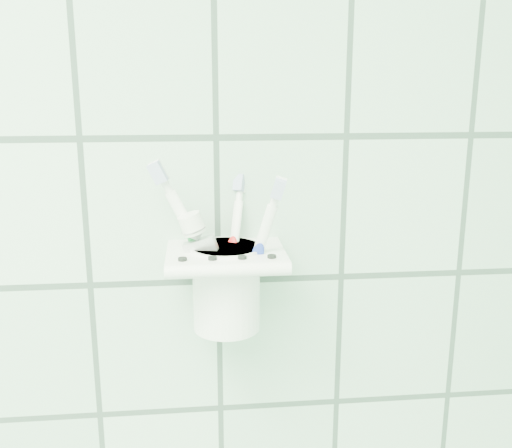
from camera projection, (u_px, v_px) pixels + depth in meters
The scene contains 6 objects.
holder_bracket at pixel (226, 257), 0.66m from camera, with size 0.14×0.11×0.04m.
cup at pixel (226, 284), 0.67m from camera, with size 0.09×0.09×0.10m.
toothbrush_pink at pixel (237, 233), 0.66m from camera, with size 0.09×0.02×0.21m.
toothbrush_blue at pixel (224, 251), 0.65m from camera, with size 0.04×0.07×0.18m.
toothbrush_orange at pixel (236, 243), 0.66m from camera, with size 0.05×0.05×0.19m.
toothpaste_tube at pixel (228, 258), 0.66m from camera, with size 0.07×0.04×0.15m.
Camera 1 is at (0.61, 0.52, 1.49)m, focal length 40.00 mm.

